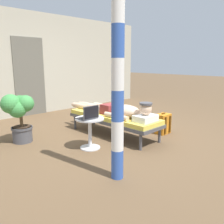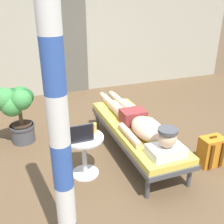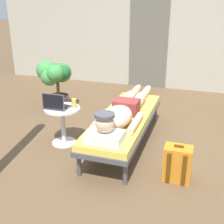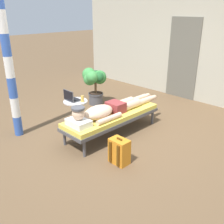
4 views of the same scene
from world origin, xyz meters
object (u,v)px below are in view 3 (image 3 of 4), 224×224
laptop (56,105)px  potted_plant (55,78)px  side_table (63,120)px  lounge_chair (124,121)px  person_reclining (122,112)px  drink_glass (74,103)px  backpack (177,164)px

laptop → potted_plant: (-0.63, 1.16, 0.01)m
side_table → laptop: bearing=-139.5°
lounge_chair → laptop: size_ratio=6.44×
person_reclining → potted_plant: size_ratio=2.43×
side_table → laptop: 0.24m
drink_glass → potted_plant: 1.34m
lounge_chair → drink_glass: (-0.64, -0.18, 0.24)m
potted_plant → lounge_chair: bearing=-30.2°
person_reclining → backpack: size_ratio=5.12×
lounge_chair → backpack: 1.01m
laptop → backpack: 1.72m
drink_glass → lounge_chair: bearing=15.7°
potted_plant → drink_glass: bearing=-51.1°
drink_glass → laptop: bearing=-152.3°
side_table → potted_plant: size_ratio=0.59×
laptop → backpack: size_ratio=0.73×
backpack → lounge_chair: bearing=141.6°
potted_plant → backpack: bearing=-33.2°
person_reclining → drink_glass: person_reclining is taller
laptop → drink_glass: laptop is taller
side_table → drink_glass: 0.28m
person_reclining → backpack: 0.99m
lounge_chair → laptop: 0.93m
drink_glass → potted_plant: bearing=128.9°
person_reclining → side_table: (-0.79, -0.13, -0.16)m
drink_glass → potted_plant: size_ratio=0.14×
lounge_chair → backpack: (0.79, -0.62, -0.15)m
person_reclining → side_table: bearing=-170.6°
backpack → potted_plant: potted_plant is taller
person_reclining → lounge_chair: bearing=90.0°
side_table → potted_plant: (-0.69, 1.11, 0.23)m
lounge_chair → potted_plant: potted_plant is taller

